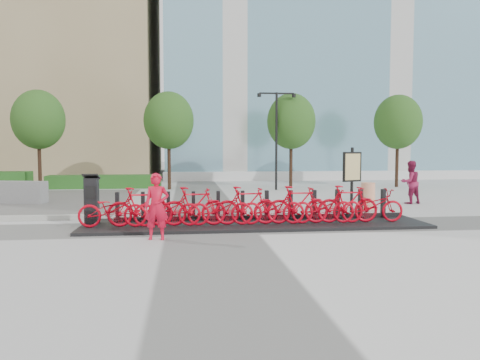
{
  "coord_description": "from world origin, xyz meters",
  "views": [
    {
      "loc": [
        -0.67,
        -12.7,
        2.2
      ],
      "look_at": [
        1.0,
        1.5,
        1.2
      ],
      "focal_mm": 35.0,
      "sensor_mm": 36.0,
      "label": 1
    }
  ],
  "objects": [
    {
      "name": "worker_red",
      "position": [
        -1.35,
        -1.49,
        0.8
      ],
      "size": [
        0.61,
        0.43,
        1.59
      ],
      "primitive_type": "imported",
      "rotation": [
        0.0,
        0.0,
        -0.09
      ],
      "color": "red",
      "rests_on": "ground"
    },
    {
      "name": "tree_1",
      "position": [
        -1.5,
        12.0,
        3.59
      ],
      "size": [
        2.6,
        2.6,
        5.1
      ],
      "color": "#3E291A",
      "rests_on": "ground"
    },
    {
      "name": "bike_1",
      "position": [
        -1.88,
        -0.05,
        0.61
      ],
      "size": [
        1.75,
        0.49,
        1.05
      ],
      "primitive_type": "imported",
      "rotation": [
        0.0,
        0.0,
        1.57
      ],
      "color": "red",
      "rests_on": "dock_pad"
    },
    {
      "name": "tree_2",
      "position": [
        5.0,
        12.0,
        3.59
      ],
      "size": [
        2.6,
        2.6,
        5.1
      ],
      "color": "#3E291A",
      "rests_on": "ground"
    },
    {
      "name": "tree_3",
      "position": [
        11.0,
        12.0,
        3.59
      ],
      "size": [
        2.6,
        2.6,
        5.1
      ],
      "color": "#3E291A",
      "rests_on": "ground"
    },
    {
      "name": "bike_9",
      "position": [
        3.88,
        -0.05,
        0.61
      ],
      "size": [
        1.75,
        0.49,
        1.05
      ],
      "primitive_type": "imported",
      "rotation": [
        0.0,
        0.0,
        1.57
      ],
      "color": "red",
      "rests_on": "dock_pad"
    },
    {
      "name": "map_sign",
      "position": [
        4.9,
        2.41,
        1.45
      ],
      "size": [
        0.71,
        0.35,
        2.2
      ],
      "rotation": [
        0.0,
        0.0,
        0.35
      ],
      "color": "black",
      "rests_on": "ground"
    },
    {
      "name": "ground",
      "position": [
        0.0,
        0.0,
        0.0
      ],
      "size": [
        120.0,
        120.0,
        0.0
      ],
      "primitive_type": "plane",
      "color": "silver"
    },
    {
      "name": "dock_pad",
      "position": [
        1.3,
        0.3,
        0.04
      ],
      "size": [
        9.6,
        2.4,
        0.08
      ],
      "primitive_type": "cube",
      "color": "black",
      "rests_on": "ground"
    },
    {
      "name": "bike_7",
      "position": [
        2.44,
        -0.05,
        0.61
      ],
      "size": [
        1.75,
        0.49,
        1.05
      ],
      "primitive_type": "imported",
      "rotation": [
        0.0,
        0.0,
        1.57
      ],
      "color": "red",
      "rests_on": "dock_pad"
    },
    {
      "name": "glass_building",
      "position": [
        14.0,
        26.0,
        12.0
      ],
      "size": [
        32.0,
        16.0,
        24.0
      ],
      "primitive_type": "cube",
      "color": "#56859F",
      "rests_on": "ground"
    },
    {
      "name": "bike_2",
      "position": [
        -1.16,
        -0.05,
        0.55
      ],
      "size": [
        1.81,
        0.63,
        0.95
      ],
      "primitive_type": "imported",
      "rotation": [
        0.0,
        0.0,
        1.57
      ],
      "color": "red",
      "rests_on": "dock_pad"
    },
    {
      "name": "dock_rail_posts",
      "position": [
        1.36,
        0.77,
        0.51
      ],
      "size": [
        8.02,
        0.5,
        0.85
      ],
      "primitive_type": null,
      "color": "black",
      "rests_on": "dock_pad"
    },
    {
      "name": "tree_0",
      "position": [
        -8.0,
        12.0,
        3.59
      ],
      "size": [
        2.6,
        2.6,
        5.1
      ],
      "color": "#3E291A",
      "rests_on": "ground"
    },
    {
      "name": "bike_8",
      "position": [
        3.16,
        -0.05,
        0.55
      ],
      "size": [
        1.81,
        0.63,
        0.95
      ],
      "primitive_type": "imported",
      "rotation": [
        0.0,
        0.0,
        1.57
      ],
      "color": "red",
      "rests_on": "dock_pad"
    },
    {
      "name": "bike_4",
      "position": [
        0.28,
        -0.05,
        0.55
      ],
      "size": [
        1.81,
        0.63,
        0.95
      ],
      "primitive_type": "imported",
      "rotation": [
        0.0,
        0.0,
        1.57
      ],
      "color": "red",
      "rests_on": "dock_pad"
    },
    {
      "name": "streetlamp",
      "position": [
        4.0,
        11.0,
        3.13
      ],
      "size": [
        2.0,
        0.2,
        5.0
      ],
      "color": "black",
      "rests_on": "ground"
    },
    {
      "name": "pedestrian",
      "position": [
        8.06,
        4.58,
        0.84
      ],
      "size": [
        0.94,
        0.8,
        1.68
      ],
      "primitive_type": "imported",
      "rotation": [
        0.0,
        0.0,
        3.36
      ],
      "color": "#921C45",
      "rests_on": "ground"
    },
    {
      "name": "jersey_barrier",
      "position": [
        -7.25,
        6.6,
        0.43
      ],
      "size": [
        2.31,
        1.13,
        0.86
      ],
      "primitive_type": "cube",
      "rotation": [
        0.0,
        0.0,
        -0.24
      ],
      "color": "gray",
      "rests_on": "ground"
    },
    {
      "name": "kiosk",
      "position": [
        -3.26,
        0.59,
        0.75
      ],
      "size": [
        0.45,
        0.38,
        1.4
      ],
      "rotation": [
        0.0,
        0.0,
        -0.05
      ],
      "color": "black",
      "rests_on": "dock_pad"
    },
    {
      "name": "hedge_b",
      "position": [
        -5.0,
        13.2,
        0.35
      ],
      "size": [
        6.0,
        1.2,
        0.7
      ],
      "primitive_type": "cube",
      "color": "#275C26",
      "rests_on": "ground"
    },
    {
      "name": "bike_3",
      "position": [
        -0.44,
        -0.05,
        0.61
      ],
      "size": [
        1.75,
        0.49,
        1.05
      ],
      "primitive_type": "imported",
      "rotation": [
        0.0,
        0.0,
        1.57
      ],
      "color": "red",
      "rests_on": "dock_pad"
    },
    {
      "name": "bike_5",
      "position": [
        1.0,
        -0.05,
        0.61
      ],
      "size": [
        1.75,
        0.49,
        1.05
      ],
      "primitive_type": "imported",
      "rotation": [
        0.0,
        0.0,
        1.57
      ],
      "color": "red",
      "rests_on": "dock_pad"
    },
    {
      "name": "bike_6",
      "position": [
        1.72,
        -0.05,
        0.55
      ],
      "size": [
        1.81,
        0.63,
        0.95
      ],
      "primitive_type": "imported",
      "rotation": [
        0.0,
        0.0,
        1.57
      ],
      "color": "red",
      "rests_on": "dock_pad"
    },
    {
      "name": "construction_barrel",
      "position": [
        5.75,
        3.11,
        0.48
      ],
      "size": [
        0.66,
        0.66,
        0.96
      ],
      "primitive_type": "cylinder",
      "rotation": [
        0.0,
        0.0,
        0.43
      ],
      "color": "#FC5300",
      "rests_on": "ground"
    },
    {
      "name": "bike_10",
      "position": [
        4.6,
        -0.05,
        0.55
      ],
      "size": [
        1.81,
        0.63,
        0.95
      ],
      "primitive_type": "imported",
      "rotation": [
        0.0,
        0.0,
        1.57
      ],
      "color": "red",
      "rests_on": "dock_pad"
    },
    {
      "name": "bike_0",
      "position": [
        -2.6,
        -0.05,
        0.55
      ],
      "size": [
        1.81,
        0.63,
        0.95
      ],
      "primitive_type": "imported",
      "rotation": [
        0.0,
        0.0,
        1.57
      ],
      "color": "red",
      "rests_on": "dock_pad"
    }
  ]
}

